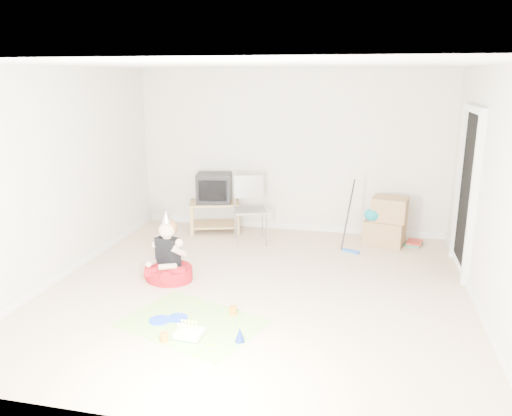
% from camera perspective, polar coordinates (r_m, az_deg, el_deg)
% --- Properties ---
extents(ground, '(5.00, 5.00, 0.00)m').
position_cam_1_polar(ground, '(6.08, 0.10, -9.24)').
color(ground, beige).
rests_on(ground, ground).
extents(doorway_recess, '(0.02, 0.90, 2.05)m').
position_cam_1_polar(doorway_recess, '(6.89, 23.00, 1.47)').
color(doorway_recess, black).
rests_on(doorway_recess, ground).
extents(tv_stand, '(0.91, 0.71, 0.50)m').
position_cam_1_polar(tv_stand, '(8.18, -4.74, -0.69)').
color(tv_stand, '#AD884E').
rests_on(tv_stand, ground).
extents(crt_tv, '(0.62, 0.54, 0.47)m').
position_cam_1_polar(crt_tv, '(8.07, -4.80, 2.31)').
color(crt_tv, black).
rests_on(crt_tv, tv_stand).
extents(folding_chair, '(0.60, 0.59, 1.05)m').
position_cam_1_polar(folding_chair, '(7.55, -0.67, -0.25)').
color(folding_chair, gray).
rests_on(folding_chair, ground).
extents(cardboard_boxes, '(0.67, 0.57, 0.73)m').
position_cam_1_polar(cardboard_boxes, '(7.75, 14.61, -1.57)').
color(cardboard_boxes, '#9D784C').
rests_on(cardboard_boxes, ground).
extents(floor_mop, '(0.27, 0.32, 1.03)m').
position_cam_1_polar(floor_mop, '(7.32, 10.85, -3.05)').
color(floor_mop, blue).
rests_on(floor_mop, ground).
extents(book_pile, '(0.30, 0.34, 0.06)m').
position_cam_1_polar(book_pile, '(7.93, 17.66, -3.84)').
color(book_pile, '#297D58').
rests_on(book_pile, ground).
extents(seated_woman, '(0.79, 0.79, 0.90)m').
position_cam_1_polar(seated_woman, '(6.37, -9.97, -6.38)').
color(seated_woman, '#AB0F19').
rests_on(seated_woman, ground).
extents(party_mat, '(1.63, 1.41, 0.01)m').
position_cam_1_polar(party_mat, '(5.35, -7.28, -12.90)').
color(party_mat, '#FF3589').
rests_on(party_mat, ground).
extents(birthday_cake, '(0.28, 0.23, 0.13)m').
position_cam_1_polar(birthday_cake, '(5.08, -7.63, -14.10)').
color(birthday_cake, white).
rests_on(birthday_cake, party_mat).
extents(blue_plate_near, '(0.22, 0.22, 0.01)m').
position_cam_1_polar(blue_plate_near, '(5.45, -8.95, -12.30)').
color(blue_plate_near, blue).
rests_on(blue_plate_near, party_mat).
extents(blue_plate_far, '(0.31, 0.31, 0.01)m').
position_cam_1_polar(blue_plate_far, '(5.43, -10.97, -12.48)').
color(blue_plate_far, blue).
rests_on(blue_plate_far, party_mat).
extents(orange_cup_near, '(0.10, 0.10, 0.09)m').
position_cam_1_polar(orange_cup_near, '(5.45, -2.65, -11.63)').
color(orange_cup_near, orange).
rests_on(orange_cup_near, party_mat).
extents(orange_cup_far, '(0.11, 0.11, 0.09)m').
position_cam_1_polar(orange_cup_far, '(5.03, -10.44, -14.32)').
color(orange_cup_far, orange).
rests_on(orange_cup_far, party_mat).
extents(blue_party_hat, '(0.14, 0.14, 0.15)m').
position_cam_1_polar(blue_party_hat, '(4.94, -1.86, -14.26)').
color(blue_party_hat, '#1937B5').
rests_on(blue_party_hat, party_mat).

